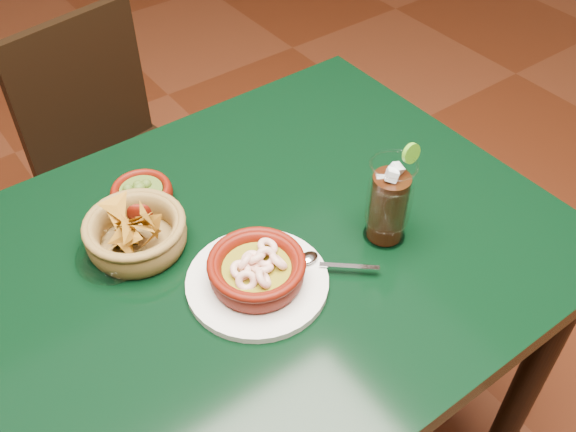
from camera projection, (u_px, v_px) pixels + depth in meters
dining_table at (216, 309)px, 1.11m from camera, size 1.20×0.80×0.75m
dining_chair at (119, 163)px, 1.70m from camera, size 0.44×0.44×0.83m
shrimp_plate at (257, 272)px, 1.00m from camera, size 0.29×0.23×0.07m
chip_basket at (136, 233)px, 1.06m from camera, size 0.20×0.20×0.13m
guacamole_ramekin at (142, 194)px, 1.14m from camera, size 0.13×0.13×0.04m
cola_drink at (389, 202)px, 1.05m from camera, size 0.16×0.16×0.18m
glass_ashtray at (112, 257)px, 1.05m from camera, size 0.12×0.12×0.03m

